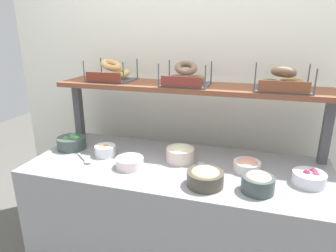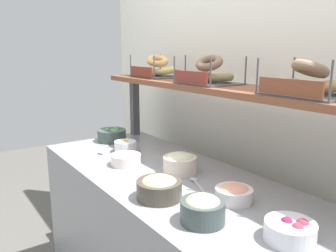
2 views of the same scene
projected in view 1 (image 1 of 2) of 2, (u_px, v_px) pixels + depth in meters
The scene contains 18 objects.
back_wall at pixel (197, 89), 2.13m from camera, with size 2.96×0.06×2.40m, color white.
deli_counter at pixel (177, 226), 1.86m from camera, with size 1.76×0.70×0.85m, color gray.
shelf_riser_left at pixel (79, 111), 2.14m from camera, with size 0.05×0.05×0.40m, color #4C4C51.
shelf_riser_right at pixel (327, 131), 1.70m from camera, with size 0.05×0.05×0.40m, color #4C4C51.
upper_shelf at pixel (189, 87), 1.85m from camera, with size 1.72×0.32×0.03m, color brown.
bowl_beet_salad at pixel (309, 178), 1.51m from camera, with size 0.16×0.16×0.08m.
bowl_hummus at pixel (205, 177), 1.49m from camera, with size 0.19×0.19×0.10m.
bowl_fruit_salad at pixel (105, 150), 1.85m from camera, with size 0.13×0.13×0.08m.
bowl_lox_spread at pixel (247, 165), 1.65m from camera, with size 0.15×0.15×0.07m.
bowl_veggie_mix at pixel (72, 142), 1.97m from camera, with size 0.19×0.19×0.09m.
bowl_scallion_spread at pixel (130, 161), 1.69m from camera, with size 0.16×0.16×0.07m.
bowl_tuna_salad at pixel (258, 182), 1.43m from camera, with size 0.16×0.16×0.10m.
bowl_potato_salad at pixel (180, 153), 1.77m from camera, with size 0.17×0.17×0.10m.
serving_spoon_near_plate at pixel (85, 160), 1.78m from camera, with size 0.15×0.12×0.01m.
serving_spoon_by_edge at pixel (206, 165), 1.71m from camera, with size 0.17×0.08×0.01m.
bagel_basket_plain at pixel (111, 73), 1.99m from camera, with size 0.29×0.26×0.15m.
bagel_basket_poppy at pixel (185, 77), 1.82m from camera, with size 0.29×0.24×0.15m.
bagel_basket_everything at pixel (282, 82), 1.66m from camera, with size 0.31×0.25×0.14m.
Camera 1 is at (0.39, -1.53, 1.60)m, focal length 31.39 mm.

